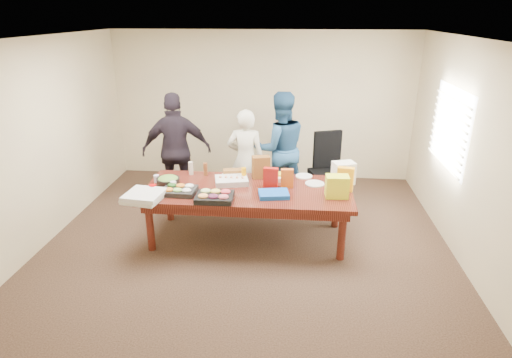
# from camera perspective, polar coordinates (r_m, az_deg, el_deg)

# --- Properties ---
(floor) EXTENTS (5.50, 5.00, 0.02)m
(floor) POSITION_cam_1_polar(r_m,az_deg,el_deg) (6.13, -1.06, -7.84)
(floor) COLOR #47301E
(floor) RESTS_ON ground
(ceiling) EXTENTS (5.50, 5.00, 0.02)m
(ceiling) POSITION_cam_1_polar(r_m,az_deg,el_deg) (5.35, -1.27, 18.47)
(ceiling) COLOR white
(ceiling) RESTS_ON wall_back
(wall_back) EXTENTS (5.50, 0.04, 2.70)m
(wall_back) POSITION_cam_1_polar(r_m,az_deg,el_deg) (8.00, 0.87, 9.65)
(wall_back) COLOR beige
(wall_back) RESTS_ON floor
(wall_front) EXTENTS (5.50, 0.04, 2.70)m
(wall_front) POSITION_cam_1_polar(r_m,az_deg,el_deg) (3.31, -6.04, -8.36)
(wall_front) COLOR beige
(wall_front) RESTS_ON floor
(wall_left) EXTENTS (0.04, 5.00, 2.70)m
(wall_left) POSITION_cam_1_polar(r_m,az_deg,el_deg) (6.49, -26.14, 4.62)
(wall_left) COLOR beige
(wall_left) RESTS_ON floor
(wall_right) EXTENTS (0.04, 5.00, 2.70)m
(wall_right) POSITION_cam_1_polar(r_m,az_deg,el_deg) (5.95, 26.21, 3.24)
(wall_right) COLOR beige
(wall_right) RESTS_ON floor
(window_panel) EXTENTS (0.03, 1.40, 1.10)m
(window_panel) POSITION_cam_1_polar(r_m,az_deg,el_deg) (6.45, 24.43, 6.19)
(window_panel) COLOR white
(window_panel) RESTS_ON wall_right
(window_blinds) EXTENTS (0.04, 1.36, 1.00)m
(window_blinds) POSITION_cam_1_polar(r_m,az_deg,el_deg) (6.44, 24.09, 6.22)
(window_blinds) COLOR beige
(window_blinds) RESTS_ON wall_right
(conference_table) EXTENTS (2.80, 1.20, 0.75)m
(conference_table) POSITION_cam_1_polar(r_m,az_deg,el_deg) (5.95, -1.09, -4.60)
(conference_table) COLOR #4C1C0F
(conference_table) RESTS_ON floor
(office_chair) EXTENTS (0.73, 0.73, 1.13)m
(office_chair) POSITION_cam_1_polar(r_m,az_deg,el_deg) (7.05, 9.44, 1.05)
(office_chair) COLOR black
(office_chair) RESTS_ON floor
(person_center) EXTENTS (0.59, 0.39, 1.61)m
(person_center) POSITION_cam_1_polar(r_m,az_deg,el_deg) (6.75, -1.38, 2.59)
(person_center) COLOR beige
(person_center) RESTS_ON floor
(person_right) EXTENTS (1.06, 0.93, 1.85)m
(person_right) POSITION_cam_1_polar(r_m,az_deg,el_deg) (6.92, 3.22, 4.06)
(person_right) COLOR navy
(person_right) RESTS_ON floor
(person_left) EXTENTS (1.15, 0.66, 1.85)m
(person_left) POSITION_cam_1_polar(r_m,az_deg,el_deg) (6.93, -10.52, 3.75)
(person_left) COLOR black
(person_left) RESTS_ON floor
(veggie_tray) EXTENTS (0.45, 0.35, 0.07)m
(veggie_tray) POSITION_cam_1_polar(r_m,az_deg,el_deg) (5.72, -10.19, -1.57)
(veggie_tray) COLOR black
(veggie_tray) RESTS_ON conference_table
(fruit_tray) EXTENTS (0.48, 0.38, 0.07)m
(fruit_tray) POSITION_cam_1_polar(r_m,az_deg,el_deg) (5.46, -5.55, -2.44)
(fruit_tray) COLOR black
(fruit_tray) RESTS_ON conference_table
(sheet_cake) EXTENTS (0.51, 0.43, 0.08)m
(sheet_cake) POSITION_cam_1_polar(r_m,az_deg,el_deg) (5.96, -3.28, -0.22)
(sheet_cake) COLOR silver
(sheet_cake) RESTS_ON conference_table
(salad_bowl) EXTENTS (0.41, 0.41, 0.10)m
(salad_bowl) POSITION_cam_1_polar(r_m,az_deg,el_deg) (6.01, -11.63, -0.35)
(salad_bowl) COLOR black
(salad_bowl) RESTS_ON conference_table
(chip_bag_blue) EXTENTS (0.43, 0.35, 0.06)m
(chip_bag_blue) POSITION_cam_1_polar(r_m,az_deg,el_deg) (5.55, 2.38, -2.03)
(chip_bag_blue) COLOR blue
(chip_bag_blue) RESTS_ON conference_table
(chip_bag_red) EXTENTS (0.20, 0.10, 0.28)m
(chip_bag_red) POSITION_cam_1_polar(r_m,az_deg,el_deg) (5.77, 1.98, 0.16)
(chip_bag_red) COLOR #A8140D
(chip_bag_red) RESTS_ON conference_table
(chip_bag_yellow) EXTENTS (0.23, 0.13, 0.33)m
(chip_bag_yellow) POSITION_cam_1_polar(r_m,az_deg,el_deg) (5.79, 11.82, -0.01)
(chip_bag_yellow) COLOR #FDA314
(chip_bag_yellow) RESTS_ON conference_table
(chip_bag_orange) EXTENTS (0.17, 0.09, 0.26)m
(chip_bag_orange) POSITION_cam_1_polar(r_m,az_deg,el_deg) (5.80, 4.17, 0.10)
(chip_bag_orange) COLOR #D75917
(chip_bag_orange) RESTS_ON conference_table
(mayo_jar) EXTENTS (0.09, 0.09, 0.12)m
(mayo_jar) POSITION_cam_1_polar(r_m,az_deg,el_deg) (6.16, 0.10, 0.77)
(mayo_jar) COLOR silver
(mayo_jar) RESTS_ON conference_table
(mustard_bottle) EXTENTS (0.07, 0.07, 0.19)m
(mustard_bottle) POSITION_cam_1_polar(r_m,az_deg,el_deg) (6.04, -1.64, 0.66)
(mustard_bottle) COLOR #E89D02
(mustard_bottle) RESTS_ON conference_table
(dressing_bottle) EXTENTS (0.07, 0.07, 0.19)m
(dressing_bottle) POSITION_cam_1_polar(r_m,az_deg,el_deg) (6.27, -6.76, 1.32)
(dressing_bottle) COLOR brown
(dressing_bottle) RESTS_ON conference_table
(ranch_bottle) EXTENTS (0.08, 0.08, 0.19)m
(ranch_bottle) POSITION_cam_1_polar(r_m,az_deg,el_deg) (6.33, -8.67, 1.43)
(ranch_bottle) COLOR beige
(ranch_bottle) RESTS_ON conference_table
(banana_bunch) EXTENTS (0.26, 0.16, 0.09)m
(banana_bunch) POSITION_cam_1_polar(r_m,az_deg,el_deg) (6.12, 3.61, 0.40)
(banana_bunch) COLOR yellow
(banana_bunch) RESTS_ON conference_table
(bread_loaf) EXTENTS (0.32, 0.19, 0.12)m
(bread_loaf) POSITION_cam_1_polar(r_m,az_deg,el_deg) (6.18, -3.03, 0.77)
(bread_loaf) COLOR brown
(bread_loaf) RESTS_ON conference_table
(kraft_bag) EXTENTS (0.27, 0.20, 0.32)m
(kraft_bag) POSITION_cam_1_polar(r_m,az_deg,el_deg) (6.12, 0.66, 1.60)
(kraft_bag) COLOR brown
(kraft_bag) RESTS_ON conference_table
(red_cup) EXTENTS (0.09, 0.09, 0.11)m
(red_cup) POSITION_cam_1_polar(r_m,az_deg,el_deg) (5.79, -13.59, -1.30)
(red_cup) COLOR #C20001
(red_cup) RESTS_ON conference_table
(clear_cup_a) EXTENTS (0.09, 0.09, 0.11)m
(clear_cup_a) POSITION_cam_1_polar(r_m,az_deg,el_deg) (5.85, -10.97, -0.85)
(clear_cup_a) COLOR silver
(clear_cup_a) RESTS_ON conference_table
(clear_cup_b) EXTENTS (0.10, 0.10, 0.10)m
(clear_cup_b) POSITION_cam_1_polar(r_m,az_deg,el_deg) (6.15, -13.13, 0.04)
(clear_cup_b) COLOR silver
(clear_cup_b) RESTS_ON conference_table
(pizza_box_lower) EXTENTS (0.52, 0.52, 0.05)m
(pizza_box_lower) POSITION_cam_1_polar(r_m,az_deg,el_deg) (5.63, -14.72, -2.44)
(pizza_box_lower) COLOR silver
(pizza_box_lower) RESTS_ON conference_table
(pizza_box_upper) EXTENTS (0.50, 0.50, 0.05)m
(pizza_box_upper) POSITION_cam_1_polar(r_m,az_deg,el_deg) (5.59, -14.68, -2.01)
(pizza_box_upper) COLOR silver
(pizza_box_upper) RESTS_ON pizza_box_lower
(plate_a) EXTENTS (0.28, 0.28, 0.02)m
(plate_a) POSITION_cam_1_polar(r_m,az_deg,el_deg) (5.99, 7.84, -0.62)
(plate_a) COLOR silver
(plate_a) RESTS_ON conference_table
(plate_b) EXTENTS (0.27, 0.27, 0.01)m
(plate_b) POSITION_cam_1_polar(r_m,az_deg,el_deg) (6.24, 6.41, 0.39)
(plate_b) COLOR white
(plate_b) RESTS_ON conference_table
(dip_bowl_a) EXTENTS (0.16, 0.16, 0.06)m
(dip_bowl_a) POSITION_cam_1_polar(r_m,az_deg,el_deg) (6.04, 3.45, -0.03)
(dip_bowl_a) COLOR beige
(dip_bowl_a) RESTS_ON conference_table
(dip_bowl_b) EXTENTS (0.14, 0.14, 0.06)m
(dip_bowl_b) POSITION_cam_1_polar(r_m,az_deg,el_deg) (6.17, -3.88, 0.44)
(dip_bowl_b) COLOR beige
(dip_bowl_b) RESTS_ON conference_table
(grocery_bag_white) EXTENTS (0.34, 0.29, 0.31)m
(grocery_bag_white) POSITION_cam_1_polar(r_m,az_deg,el_deg) (6.03, 11.58, 0.80)
(grocery_bag_white) COLOR white
(grocery_bag_white) RESTS_ON conference_table
(grocery_bag_yellow) EXTENTS (0.30, 0.21, 0.29)m
(grocery_bag_yellow) POSITION_cam_1_polar(r_m,az_deg,el_deg) (5.58, 10.75, -0.98)
(grocery_bag_yellow) COLOR #E6F527
(grocery_bag_yellow) RESTS_ON conference_table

